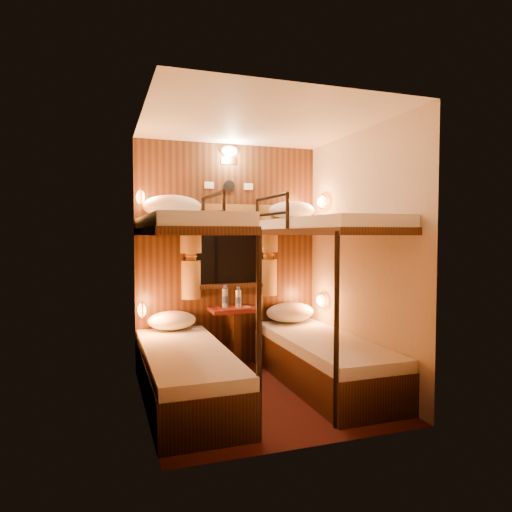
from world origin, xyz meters
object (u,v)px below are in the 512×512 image
object	(u,v)px
table	(234,330)
bottle_left	(225,298)
bottle_right	(238,299)
bunk_right	(322,326)
bunk_left	(186,336)

from	to	relation	value
table	bottle_left	distance (m)	0.35
table	bottle_right	distance (m)	0.34
bunk_right	bottle_left	bearing A→B (deg)	133.33
bunk_left	bunk_right	xyz separation A→B (m)	(1.30, 0.00, 0.00)
bottle_left	bottle_right	xyz separation A→B (m)	(0.13, -0.05, -0.01)
bottle_left	table	bearing A→B (deg)	-1.91
table	bottle_right	bearing A→B (deg)	-52.06
bunk_left	table	size ratio (longest dim) A/B	2.90
table	bottle_left	xyz separation A→B (m)	(-0.09, 0.00, 0.34)
bunk_right	table	bearing A→B (deg)	129.67
bottle_left	bottle_right	world-z (taller)	bottle_left
bunk_right	bottle_right	world-z (taller)	bunk_right
bunk_left	bunk_right	size ratio (longest dim) A/B	1.00
bunk_left	bottle_right	bearing A→B (deg)	46.91
bunk_right	bottle_right	xyz separation A→B (m)	(-0.61, 0.73, 0.19)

